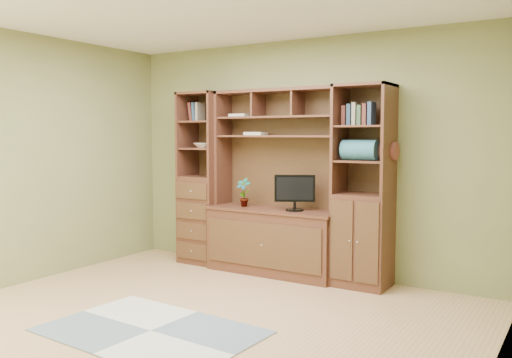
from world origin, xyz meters
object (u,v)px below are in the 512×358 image
Objects in this scene: left_tower at (203,178)px; monitor at (295,186)px; right_tower at (363,186)px; center_hutch at (274,182)px.

monitor is at bearing -3.35° from left_tower.
right_tower is 3.84× the size of monitor.
right_tower reaches higher than monitor.
center_hutch is 1.00m from left_tower.
left_tower is at bearing 177.71° from center_hutch.
center_hutch is at bearing -177.77° from right_tower.
monitor is (0.28, -0.03, -0.03)m from center_hutch.
center_hutch is at bearing 145.20° from monitor.
center_hutch reaches higher than monitor.
right_tower is (2.02, 0.00, 0.00)m from left_tower.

